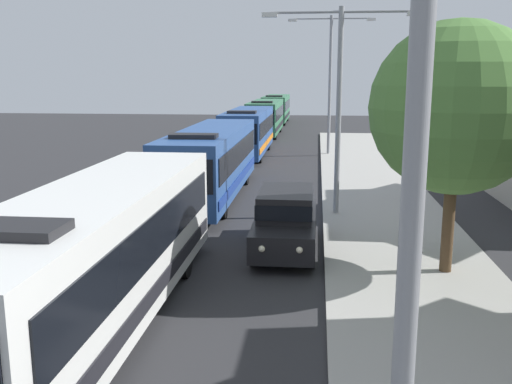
{
  "coord_description": "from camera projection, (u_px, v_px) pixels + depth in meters",
  "views": [
    {
      "loc": [
        3.3,
        2.02,
        5.4
      ],
      "look_at": [
        1.28,
        21.13,
        1.46
      ],
      "focal_mm": 40.27,
      "sensor_mm": 36.0,
      "label": 1
    }
  ],
  "objects": [
    {
      "name": "white_suv",
      "position": [
        286.0,
        218.0,
        17.77
      ],
      "size": [
        1.86,
        4.95,
        1.9
      ],
      "color": "black",
      "rests_on": "ground_plane"
    },
    {
      "name": "bus_middle",
      "position": [
        248.0,
        131.0,
        38.61
      ],
      "size": [
        2.58,
        10.74,
        3.21
      ],
      "color": "#284C8C",
      "rests_on": "ground_plane"
    },
    {
      "name": "bus_second_in_line",
      "position": [
        211.0,
        160.0,
        25.28
      ],
      "size": [
        2.58,
        11.88,
        3.21
      ],
      "color": "#284C8C",
      "rests_on": "ground_plane"
    },
    {
      "name": "bus_fourth_in_line",
      "position": [
        266.0,
        117.0,
        51.48
      ],
      "size": [
        2.58,
        10.94,
        3.21
      ],
      "color": "#33724C",
      "rests_on": "ground_plane"
    },
    {
      "name": "roadside_tree",
      "position": [
        456.0,
        108.0,
        14.75
      ],
      "size": [
        4.49,
        4.49,
        6.65
      ],
      "color": "#4C3823",
      "rests_on": "sidewalk"
    },
    {
      "name": "bus_lead",
      "position": [
        98.0,
        252.0,
        12.25
      ],
      "size": [
        2.58,
        11.63,
        3.21
      ],
      "color": "silver",
      "rests_on": "ground_plane"
    },
    {
      "name": "bus_rear",
      "position": [
        276.0,
        108.0,
        64.52
      ],
      "size": [
        2.58,
        10.57,
        3.21
      ],
      "color": "#33724C",
      "rests_on": "ground_plane"
    },
    {
      "name": "streetlamp_near",
      "position": [
        420.0,
        65.0,
        4.51
      ],
      "size": [
        5.96,
        0.28,
        8.75
      ],
      "color": "gray",
      "rests_on": "sidewalk"
    },
    {
      "name": "streetlamp_far",
      "position": [
        330.0,
        72.0,
        37.76
      ],
      "size": [
        5.61,
        0.28,
        8.99
      ],
      "color": "gray",
      "rests_on": "sidewalk"
    },
    {
      "name": "streetlamp_mid",
      "position": [
        339.0,
        89.0,
        21.26
      ],
      "size": [
        5.78,
        0.28,
        7.67
      ],
      "color": "gray",
      "rests_on": "sidewalk"
    }
  ]
}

